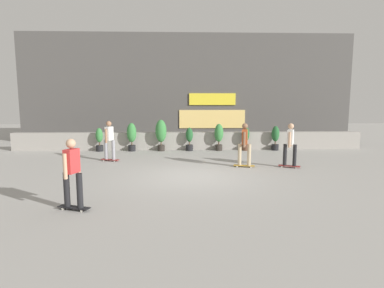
# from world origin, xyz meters

# --- Properties ---
(ground_plane) EXTENTS (48.00, 48.00, 0.00)m
(ground_plane) POSITION_xyz_m (0.00, 0.00, 0.00)
(ground_plane) COLOR #9E9B96
(planter_wall) EXTENTS (18.00, 0.40, 0.90)m
(planter_wall) POSITION_xyz_m (0.00, 6.00, 0.45)
(planter_wall) COLOR gray
(planter_wall) RESTS_ON ground
(building_backdrop) EXTENTS (20.00, 2.08, 6.50)m
(building_backdrop) POSITION_xyz_m (0.00, 10.00, 3.25)
(building_backdrop) COLOR #4C4947
(building_backdrop) RESTS_ON ground
(potted_plant_0) EXTENTS (0.36, 0.36, 1.17)m
(potted_plant_0) POSITION_xyz_m (-4.50, 5.55, 0.61)
(potted_plant_0) COLOR black
(potted_plant_0) RESTS_ON ground
(potted_plant_1) EXTENTS (0.47, 0.47, 1.42)m
(potted_plant_1) POSITION_xyz_m (-2.88, 5.55, 0.81)
(potted_plant_1) COLOR black
(potted_plant_1) RESTS_ON ground
(potted_plant_2) EXTENTS (0.55, 0.55, 1.58)m
(potted_plant_2) POSITION_xyz_m (-1.41, 5.55, 0.93)
(potted_plant_2) COLOR #2D2823
(potted_plant_2) RESTS_ON ground
(potted_plant_3) EXTENTS (0.36, 0.36, 1.18)m
(potted_plant_3) POSITION_xyz_m (0.02, 5.55, 0.62)
(potted_plant_3) COLOR black
(potted_plant_3) RESTS_ON ground
(potted_plant_4) EXTENTS (0.45, 0.45, 1.36)m
(potted_plant_4) POSITION_xyz_m (1.52, 5.55, 0.77)
(potted_plant_4) COLOR #2D2823
(potted_plant_4) RESTS_ON ground
(potted_plant_5) EXTENTS (0.37, 0.37, 1.21)m
(potted_plant_5) POSITION_xyz_m (2.89, 5.55, 0.64)
(potted_plant_5) COLOR brown
(potted_plant_5) RESTS_ON ground
(potted_plant_6) EXTENTS (0.39, 0.39, 1.24)m
(potted_plant_6) POSITION_xyz_m (4.42, 5.55, 0.67)
(potted_plant_6) COLOR black
(potted_plant_6) RESTS_ON ground
(skater_by_wall_left) EXTENTS (0.82, 0.53, 1.70)m
(skater_by_wall_left) POSITION_xyz_m (-2.96, -3.28, 0.94)
(skater_by_wall_left) COLOR black
(skater_by_wall_left) RESTS_ON ground
(skater_foreground) EXTENTS (0.82, 0.53, 1.70)m
(skater_foreground) POSITION_xyz_m (-3.42, 2.87, 0.94)
(skater_foreground) COLOR maroon
(skater_foreground) RESTS_ON ground
(skater_mid_plaza) EXTENTS (0.80, 0.54, 1.70)m
(skater_mid_plaza) POSITION_xyz_m (3.72, 1.28, 0.94)
(skater_mid_plaza) COLOR maroon
(skater_mid_plaza) RESTS_ON ground
(skater_far_left) EXTENTS (0.82, 0.54, 1.70)m
(skater_far_left) POSITION_xyz_m (2.01, 1.42, 0.94)
(skater_far_left) COLOR #BF8C26
(skater_far_left) RESTS_ON ground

